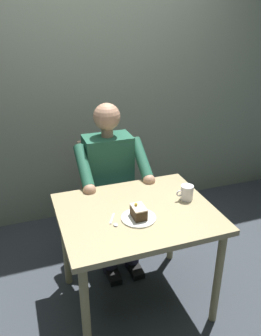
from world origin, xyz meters
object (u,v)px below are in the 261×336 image
seated_person (111,182)px  coffee_cup (187,192)px  cake_slice (139,212)px  dessert_spoon (114,222)px  dining_table (137,223)px  chair (106,190)px

seated_person → coffee_cup: seated_person is taller
seated_person → coffee_cup: size_ratio=10.75×
cake_slice → coffee_cup: size_ratio=0.95×
cake_slice → dessert_spoon: bearing=-3.9°
dining_table → seated_person: size_ratio=0.76×
cake_slice → seated_person: bearing=-91.9°
chair → seated_person: seated_person is taller
dining_table → chair: bearing=-90.0°
chair → dessert_spoon: bearing=78.0°
cake_slice → chair: bearing=-91.5°
seated_person → chair: bearing=-90.0°
seated_person → cake_slice: bearing=88.1°
dining_table → dessert_spoon: (0.17, 0.08, 0.10)m
chair → coffee_cup: size_ratio=7.81×
chair → dessert_spoon: 0.86m
chair → coffee_cup: chair is taller
dining_table → cake_slice: bearing=76.2°
dining_table → coffee_cup: 0.39m
chair → seated_person: size_ratio=0.73×
cake_slice → dessert_spoon: 0.16m
dining_table → chair: chair is taller
chair → dining_table: bearing=90.0°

